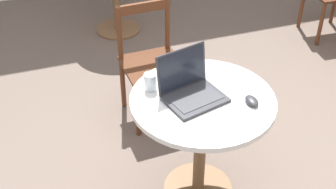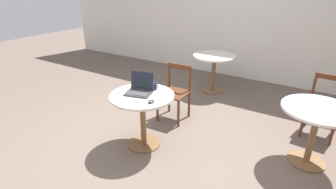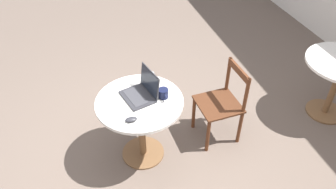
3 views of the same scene
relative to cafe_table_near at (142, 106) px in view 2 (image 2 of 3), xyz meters
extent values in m
plane|color=#66564C|center=(0.06, -0.02, -0.55)|extent=(16.00, 16.00, 0.00)
cube|color=white|center=(0.06, 3.21, 0.80)|extent=(9.40, 0.06, 2.70)
cylinder|color=brown|center=(0.00, 0.00, -0.54)|extent=(0.42, 0.42, 0.02)
cylinder|color=brown|center=(0.00, 0.00, -0.20)|extent=(0.07, 0.07, 0.65)
cylinder|color=silver|center=(0.00, 0.00, 0.14)|extent=(0.78, 0.78, 0.03)
cylinder|color=brown|center=(1.83, 0.73, -0.54)|extent=(0.42, 0.42, 0.02)
cylinder|color=brown|center=(1.83, 0.73, -0.20)|extent=(0.07, 0.07, 0.65)
cylinder|color=silver|center=(1.83, 0.73, 0.14)|extent=(0.78, 0.78, 0.03)
cylinder|color=brown|center=(0.03, 2.15, -0.54)|extent=(0.42, 0.42, 0.02)
cylinder|color=brown|center=(0.03, 2.15, -0.20)|extent=(0.07, 0.07, 0.65)
cylinder|color=silver|center=(0.03, 2.15, 0.14)|extent=(0.78, 0.78, 0.03)
cylinder|color=#562D19|center=(0.15, 0.63, -0.34)|extent=(0.04, 0.04, 0.42)
cylinder|color=#562D19|center=(-0.20, 0.61, -0.34)|extent=(0.04, 0.04, 0.42)
cylinder|color=#562D19|center=(0.14, 0.98, -0.34)|extent=(0.04, 0.04, 0.42)
cylinder|color=#562D19|center=(-0.22, 0.97, -0.34)|extent=(0.04, 0.04, 0.42)
cube|color=#492715|center=(-0.03, 0.80, -0.12)|extent=(0.42, 0.42, 0.02)
cylinder|color=#562D19|center=(0.14, 0.98, 0.08)|extent=(0.04, 0.04, 0.39)
cylinder|color=#562D19|center=(-0.22, 0.97, 0.08)|extent=(0.04, 0.04, 0.39)
cube|color=#562D19|center=(-0.04, 0.97, 0.24)|extent=(0.38, 0.04, 0.07)
cylinder|color=#562D19|center=(2.05, 1.26, -0.34)|extent=(0.04, 0.04, 0.42)
cylinder|color=#562D19|center=(1.69, 1.28, -0.34)|extent=(0.04, 0.04, 0.42)
cylinder|color=#562D19|center=(2.07, 1.61, -0.34)|extent=(0.04, 0.04, 0.42)
cylinder|color=#562D19|center=(1.72, 1.64, -0.34)|extent=(0.04, 0.04, 0.42)
cube|color=#492715|center=(1.88, 1.45, -0.12)|extent=(0.43, 0.43, 0.02)
cylinder|color=#562D19|center=(1.72, 1.64, 0.08)|extent=(0.04, 0.04, 0.39)
cube|color=#562D19|center=(1.89, 1.63, 0.24)|extent=(0.38, 0.05, 0.07)
cube|color=#2D2D33|center=(-0.05, -0.01, 0.16)|extent=(0.35, 0.29, 0.02)
cube|color=#38383D|center=(-0.04, -0.03, 0.18)|extent=(0.28, 0.18, 0.00)
cube|color=#2D2D33|center=(-0.08, 0.12, 0.29)|extent=(0.30, 0.11, 0.23)
cube|color=black|center=(-0.08, 0.11, 0.29)|extent=(0.28, 0.10, 0.20)
ellipsoid|color=#2D2D33|center=(0.22, -0.12, 0.17)|extent=(0.06, 0.10, 0.03)
cylinder|color=#141938|center=(0.01, 0.22, 0.20)|extent=(0.09, 0.09, 0.09)
torus|color=#141938|center=(0.07, 0.22, 0.20)|extent=(0.05, 0.01, 0.05)
cylinder|color=silver|center=(-0.24, 0.17, 0.20)|extent=(0.07, 0.07, 0.10)
camera|label=1|loc=(-0.81, -1.81, 1.64)|focal=50.00mm
camera|label=2|loc=(1.79, -2.26, 1.41)|focal=28.00mm
camera|label=3|loc=(2.13, -0.40, 2.04)|focal=35.00mm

